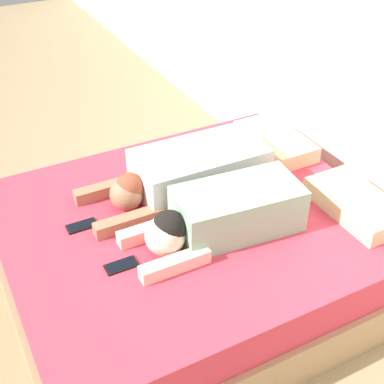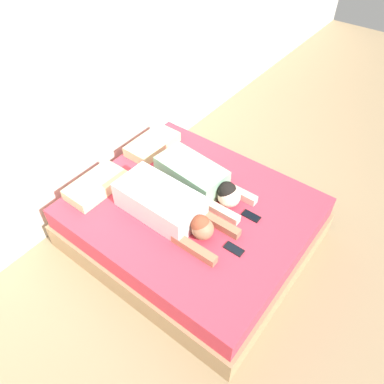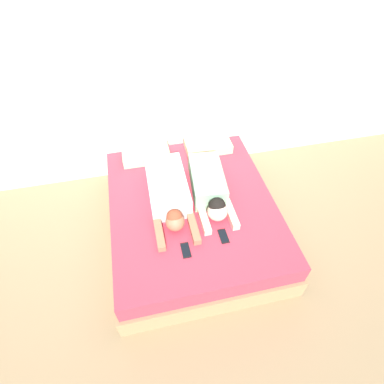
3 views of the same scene
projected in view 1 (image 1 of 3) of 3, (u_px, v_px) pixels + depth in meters
name	position (u px, v px, depth m)	size (l,w,h in m)	color
ground_plane	(192.00, 280.00, 3.08)	(12.00, 12.00, 0.00)	#9E8460
bed	(192.00, 250.00, 2.95)	(1.71, 1.97, 0.47)	tan
pillow_head_left	(275.00, 141.00, 3.34)	(0.54, 0.29, 0.10)	beige
pillow_head_right	(356.00, 204.00, 2.81)	(0.54, 0.29, 0.10)	beige
person_left	(188.00, 173.00, 2.94)	(0.39, 1.04, 0.24)	silver
person_right	(221.00, 215.00, 2.63)	(0.38, 0.91, 0.23)	#8CBF99
cell_phone_left	(82.00, 226.00, 2.73)	(0.08, 0.15, 0.01)	black
cell_phone_right	(121.00, 265.00, 2.49)	(0.08, 0.15, 0.01)	black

